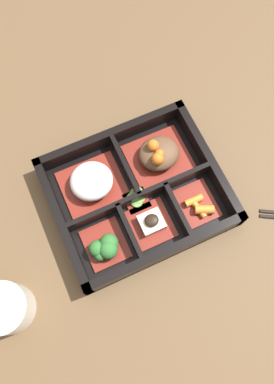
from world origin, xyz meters
The scene contains 10 objects.
ground_plane centered at (0.00, 0.00, 0.00)m, with size 3.00×3.00×0.00m, color brown.
bento_base centered at (0.00, 0.00, 0.01)m, with size 0.29×0.24×0.01m.
bento_rim centered at (0.00, 0.00, 0.02)m, with size 0.29×0.24×0.05m.
bowl_rice centered at (-0.06, 0.05, 0.03)m, with size 0.11×0.10×0.04m.
bowl_stew centered at (0.06, 0.05, 0.03)m, with size 0.11×0.10×0.05m.
bowl_greens centered at (-0.09, -0.07, 0.03)m, with size 0.07×0.08×0.04m.
bowl_tofu centered at (0.00, -0.06, 0.02)m, with size 0.07×0.08×0.03m.
bowl_carrots centered at (0.09, -0.06, 0.02)m, with size 0.06×0.08×0.02m.
bowl_pickles centered at (-0.01, -0.01, 0.02)m, with size 0.04×0.04×0.01m.
tea_cup centered at (-0.26, -0.09, 0.03)m, with size 0.08×0.08×0.06m.
Camera 1 is at (-0.09, -0.19, 0.63)m, focal length 35.00 mm.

